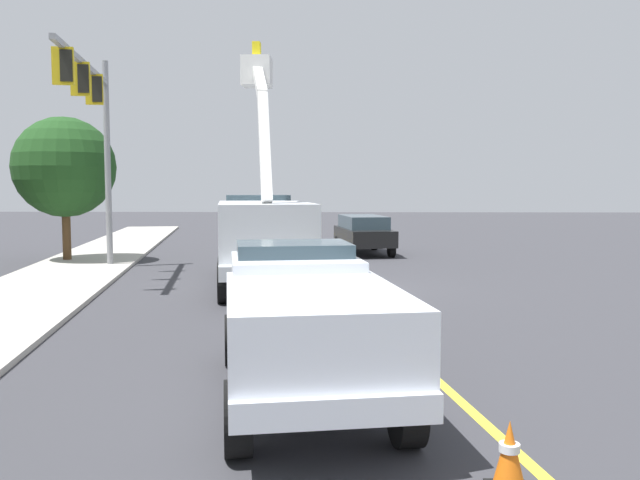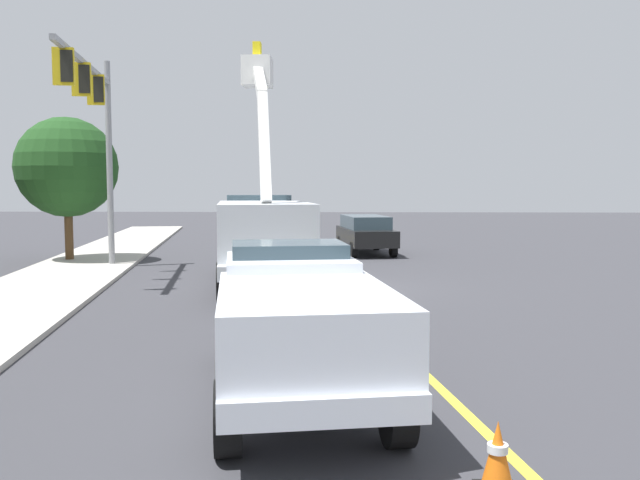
# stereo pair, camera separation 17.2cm
# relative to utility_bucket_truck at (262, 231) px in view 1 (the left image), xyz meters

# --- Properties ---
(ground) EXTENTS (120.00, 120.00, 0.00)m
(ground) POSITION_rel_utility_bucket_truck_xyz_m (-0.65, -2.26, -1.62)
(ground) COLOR #38383D
(sidewalk_far_side) EXTENTS (59.71, 13.98, 0.12)m
(sidewalk_far_side) POSITION_rel_utility_bucket_truck_xyz_m (-2.12, 6.06, -1.56)
(sidewalk_far_side) COLOR #B2ADA3
(sidewalk_far_side) RESTS_ON ground
(lane_centre_stripe) EXTENTS (49.27, 8.85, 0.01)m
(lane_centre_stripe) POSITION_rel_utility_bucket_truck_xyz_m (-0.65, -2.26, -1.62)
(lane_centre_stripe) COLOR yellow
(lane_centre_stripe) RESTS_ON ground
(utility_bucket_truck) EXTENTS (8.51, 3.89, 7.43)m
(utility_bucket_truck) POSITION_rel_utility_bucket_truck_xyz_m (0.00, 0.00, 0.00)
(utility_bucket_truck) COLOR silver
(utility_bucket_truck) RESTS_ON ground
(service_pickup_truck) EXTENTS (5.88, 3.04, 2.06)m
(service_pickup_truck) POSITION_rel_utility_bucket_truck_xyz_m (-10.57, -1.87, -0.50)
(service_pickup_truck) COLOR white
(service_pickup_truck) RESTS_ON ground
(passing_minivan) EXTENTS (5.06, 2.71, 1.69)m
(passing_minivan) POSITION_rel_utility_bucket_truck_xyz_m (9.51, -3.39, -0.65)
(passing_minivan) COLOR black
(passing_minivan) RESTS_ON ground
(traffic_cone_leading) EXTENTS (0.40, 0.40, 0.71)m
(traffic_cone_leading) POSITION_rel_utility_bucket_truck_xyz_m (-13.27, -3.99, -1.27)
(traffic_cone_leading) COLOR black
(traffic_cone_leading) RESTS_ON ground
(traffic_cone_mid_front) EXTENTS (0.40, 0.40, 0.87)m
(traffic_cone_mid_front) POSITION_rel_utility_bucket_truck_xyz_m (4.67, -1.37, -1.19)
(traffic_cone_mid_front) COLOR black
(traffic_cone_mid_front) RESTS_ON ground
(traffic_signal_mast) EXTENTS (7.34, 1.49, 7.51)m
(traffic_signal_mast) POSITION_rel_utility_bucket_truck_xyz_m (1.90, 5.74, 3.71)
(traffic_signal_mast) COLOR gray
(traffic_signal_mast) RESTS_ON ground
(street_tree_right) EXTENTS (3.90, 3.90, 5.68)m
(street_tree_right) POSITION_rel_utility_bucket_truck_xyz_m (5.66, 8.38, 2.10)
(street_tree_right) COLOR brown
(street_tree_right) RESTS_ON ground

